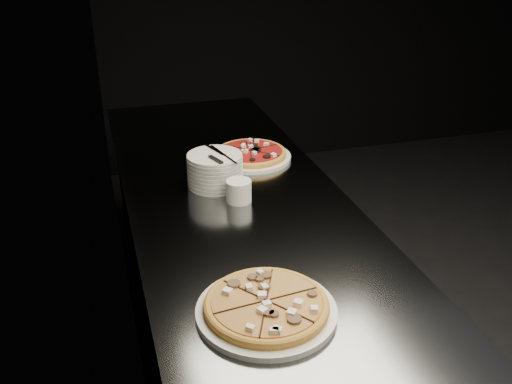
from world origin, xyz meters
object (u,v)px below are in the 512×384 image
object	(u,v)px
plate_stack	(215,170)
cutlery	(218,155)
counter	(244,319)
pizza_tomato	(251,154)
ramekin	(239,190)
pizza_mushroom	(266,307)

from	to	relation	value
plate_stack	cutlery	world-z (taller)	cutlery
counter	plate_stack	world-z (taller)	plate_stack
counter	pizza_tomato	world-z (taller)	pizza_tomato
pizza_tomato	plate_stack	size ratio (longest dim) A/B	1.77
ramekin	pizza_mushroom	bearing A→B (deg)	-98.73
cutlery	pizza_mushroom	bearing A→B (deg)	-113.63
pizza_mushroom	counter	bearing A→B (deg)	80.42
counter	ramekin	bearing A→B (deg)	89.60
plate_stack	ramekin	size ratio (longest dim) A/B	2.28
counter	pizza_tomato	bearing A→B (deg)	70.48
ramekin	plate_stack	bearing A→B (deg)	107.75
pizza_tomato	plate_stack	xyz separation A→B (m)	(-0.19, -0.20, 0.04)
counter	plate_stack	distance (m)	0.56
counter	pizza_mushroom	distance (m)	0.74
pizza_mushroom	plate_stack	bearing A→B (deg)	86.54
counter	pizza_mushroom	bearing A→B (deg)	-99.58
pizza_mushroom	ramekin	bearing A→B (deg)	81.27
counter	ramekin	world-z (taller)	ramekin
pizza_mushroom	ramekin	xyz separation A→B (m)	(0.09, 0.61, 0.02)
pizza_mushroom	cutlery	world-z (taller)	cutlery
plate_stack	ramekin	world-z (taller)	plate_stack
pizza_tomato	ramekin	distance (m)	0.37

